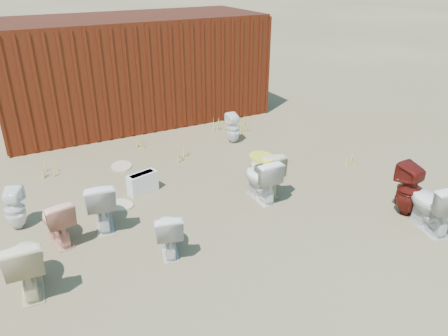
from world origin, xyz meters
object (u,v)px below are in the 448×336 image
toilet_front_maroon (410,190)px  toilet_back_e (233,128)px  toilet_front_c (168,231)px  toilet_back_beige_right (265,171)px  toilet_front_a (101,203)px  toilet_back_beige_left (26,263)px  shipping_container (133,69)px  toilet_back_a (15,209)px  toilet_front_e (432,205)px  toilet_front_pink (57,220)px  loose_tank (143,183)px  toilet_back_yellowlid (261,179)px

toilet_front_maroon → toilet_back_e: (-0.94, 3.79, -0.10)m
toilet_front_c → toilet_back_beige_right: (2.02, 0.83, 0.06)m
toilet_front_a → toilet_back_beige_left: size_ratio=0.98×
shipping_container → toilet_back_a: (-3.06, -3.98, -0.88)m
toilet_front_maroon → toilet_back_e: toilet_front_maroon is taller
toilet_front_maroon → toilet_front_e: size_ratio=1.05×
toilet_back_a → shipping_container: bearing=-103.8°
toilet_front_pink → toilet_front_e: bearing=146.2°
shipping_container → toilet_front_maroon: (2.24, -6.33, -0.78)m
shipping_container → loose_tank: 4.08m
toilet_front_c → loose_tank: 1.78m
toilet_front_maroon → toilet_front_a: bearing=-27.0°
toilet_front_c → toilet_back_e: 4.00m
toilet_back_a → toilet_back_beige_right: (3.75, -0.74, 0.07)m
toilet_back_beige_right → toilet_back_e: (0.61, 2.18, -0.07)m
toilet_front_maroon → toilet_back_yellowlid: size_ratio=1.13×
toilet_front_pink → loose_tank: (1.47, 0.82, -0.16)m
toilet_back_beige_left → toilet_back_beige_right: toilet_back_beige_left is taller
toilet_front_c → toilet_back_a: 2.34m
toilet_front_e → loose_tank: bearing=-27.1°
toilet_front_c → toilet_front_maroon: toilet_front_maroon is taller
toilet_back_a → toilet_back_e: 4.60m
toilet_back_beige_right → toilet_back_e: bearing=-99.0°
toilet_back_a → toilet_back_beige_right: bearing=-167.4°
toilet_front_maroon → toilet_back_a: bearing=-27.2°
toilet_back_beige_right → loose_tank: toilet_back_beige_right is taller
toilet_front_pink → toilet_back_e: bearing=-161.3°
shipping_container → toilet_back_beige_left: bearing=-119.0°
toilet_back_beige_right → toilet_front_e: bearing=132.8°
toilet_back_beige_right → loose_tank: bearing=-20.7°
shipping_container → toilet_back_yellowlid: size_ratio=8.16×
toilet_front_c → loose_tank: bearing=-82.0°
toilet_back_a → toilet_back_beige_left: 1.50m
toilet_back_yellowlid → toilet_front_pink: bearing=-4.9°
toilet_front_maroon → toilet_back_a: (-5.30, 2.35, -0.10)m
toilet_back_a → loose_tank: toilet_back_a is taller
toilet_front_c → toilet_back_e: toilet_front_c is taller
toilet_back_a → toilet_back_yellowlid: toilet_back_yellowlid is taller
toilet_front_a → toilet_back_e: 3.79m
toilet_back_e → loose_tank: size_ratio=1.28×
loose_tank → toilet_front_a: bearing=-154.5°
toilet_back_a → toilet_back_beige_left: bearing=114.6°
toilet_front_pink → toilet_back_a: bearing=-61.9°
toilet_front_e → toilet_back_yellowlid: toilet_front_e is taller
toilet_front_c → toilet_back_yellowlid: 1.96m
shipping_container → toilet_back_beige_left: (-3.04, -5.48, -0.81)m
toilet_front_a → toilet_back_a: toilet_front_a is taller
toilet_back_beige_right → toilet_back_yellowlid: size_ratio=1.05×
toilet_front_pink → toilet_back_yellowlid: (3.10, -0.28, 0.03)m
toilet_front_maroon → toilet_back_beige_left: 5.35m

